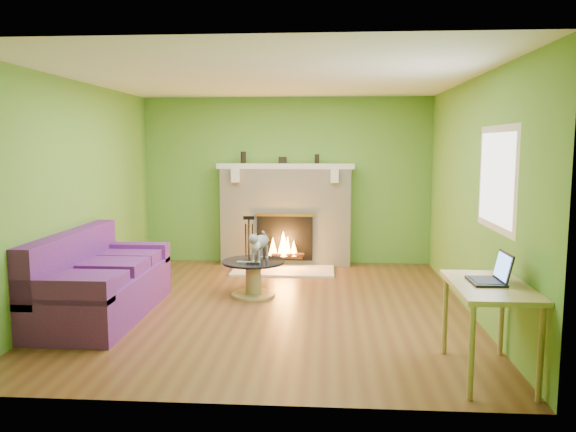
% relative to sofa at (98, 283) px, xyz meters
% --- Properties ---
extents(floor, '(5.00, 5.00, 0.00)m').
position_rel_sofa_xyz_m(floor, '(1.86, 0.48, -0.36)').
color(floor, brown).
rests_on(floor, ground).
extents(ceiling, '(5.00, 5.00, 0.00)m').
position_rel_sofa_xyz_m(ceiling, '(1.86, 0.48, 2.24)').
color(ceiling, white).
rests_on(ceiling, wall_back).
extents(wall_back, '(5.00, 0.00, 5.00)m').
position_rel_sofa_xyz_m(wall_back, '(1.86, 2.98, 0.94)').
color(wall_back, '#5A9932').
rests_on(wall_back, floor).
extents(wall_front, '(5.00, 0.00, 5.00)m').
position_rel_sofa_xyz_m(wall_front, '(1.86, -2.02, 0.94)').
color(wall_front, '#5A9932').
rests_on(wall_front, floor).
extents(wall_left, '(0.00, 5.00, 5.00)m').
position_rel_sofa_xyz_m(wall_left, '(-0.39, 0.48, 0.94)').
color(wall_left, '#5A9932').
rests_on(wall_left, floor).
extents(wall_right, '(0.00, 5.00, 5.00)m').
position_rel_sofa_xyz_m(wall_right, '(4.11, 0.48, 0.94)').
color(wall_right, '#5A9932').
rests_on(wall_right, floor).
extents(window_frame, '(0.00, 1.20, 1.20)m').
position_rel_sofa_xyz_m(window_frame, '(4.10, -0.42, 1.19)').
color(window_frame, silver).
rests_on(window_frame, wall_right).
extents(window_pane, '(0.00, 1.06, 1.06)m').
position_rel_sofa_xyz_m(window_pane, '(4.09, -0.42, 1.19)').
color(window_pane, white).
rests_on(window_pane, wall_right).
extents(fireplace, '(2.10, 0.46, 1.58)m').
position_rel_sofa_xyz_m(fireplace, '(1.86, 2.80, 0.41)').
color(fireplace, beige).
rests_on(fireplace, floor).
extents(hearth, '(1.50, 0.75, 0.03)m').
position_rel_sofa_xyz_m(hearth, '(1.86, 2.28, -0.34)').
color(hearth, beige).
rests_on(hearth, floor).
extents(mantel, '(2.10, 0.28, 0.08)m').
position_rel_sofa_xyz_m(mantel, '(1.86, 2.78, 1.18)').
color(mantel, beige).
rests_on(mantel, fireplace).
extents(sofa, '(0.93, 2.06, 0.92)m').
position_rel_sofa_xyz_m(sofa, '(0.00, 0.00, 0.00)').
color(sofa, '#561B69').
rests_on(sofa, floor).
extents(coffee_table, '(0.78, 0.78, 0.44)m').
position_rel_sofa_xyz_m(coffee_table, '(1.59, 0.93, -0.11)').
color(coffee_table, tan).
rests_on(coffee_table, floor).
extents(desk, '(0.59, 1.03, 0.76)m').
position_rel_sofa_xyz_m(desk, '(3.81, -1.36, 0.31)').
color(desk, tan).
rests_on(desk, floor).
extents(cat, '(0.35, 0.63, 0.37)m').
position_rel_sofa_xyz_m(cat, '(1.67, 0.98, 0.27)').
color(cat, slate).
rests_on(cat, coffee_table).
extents(remote_silver, '(0.17, 0.07, 0.02)m').
position_rel_sofa_xyz_m(remote_silver, '(1.49, 0.81, 0.09)').
color(remote_silver, gray).
rests_on(remote_silver, coffee_table).
extents(remote_black, '(0.16, 0.05, 0.02)m').
position_rel_sofa_xyz_m(remote_black, '(1.61, 0.75, 0.09)').
color(remote_black, black).
rests_on(remote_black, coffee_table).
extents(laptop, '(0.30, 0.35, 0.25)m').
position_rel_sofa_xyz_m(laptop, '(3.79, -1.31, 0.53)').
color(laptop, black).
rests_on(laptop, desk).
extents(fire_tools, '(0.21, 0.21, 0.78)m').
position_rel_sofa_xyz_m(fire_tools, '(1.33, 2.43, 0.06)').
color(fire_tools, black).
rests_on(fire_tools, hearth).
extents(mantel_vase_left, '(0.08, 0.08, 0.18)m').
position_rel_sofa_xyz_m(mantel_vase_left, '(1.20, 2.81, 1.31)').
color(mantel_vase_left, black).
rests_on(mantel_vase_left, mantel).
extents(mantel_vase_right, '(0.07, 0.07, 0.14)m').
position_rel_sofa_xyz_m(mantel_vase_right, '(2.34, 2.81, 1.29)').
color(mantel_vase_right, black).
rests_on(mantel_vase_right, mantel).
extents(mantel_box, '(0.12, 0.08, 0.10)m').
position_rel_sofa_xyz_m(mantel_box, '(1.81, 2.81, 1.27)').
color(mantel_box, black).
rests_on(mantel_box, mantel).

